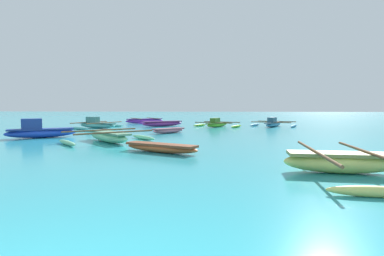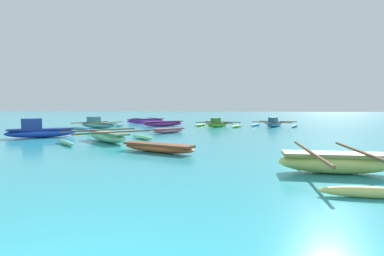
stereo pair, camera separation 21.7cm
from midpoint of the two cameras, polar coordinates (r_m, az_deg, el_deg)
moored_boat_0 at (r=24.12m, az=-17.98°, el=0.66°), size 3.53×4.33×0.86m
moored_boat_1 at (r=14.09m, az=-16.10°, el=-1.57°), size 4.17×4.19×0.53m
moored_boat_2 at (r=7.90m, az=25.71°, el=-5.90°), size 2.63×4.19×0.54m
moored_boat_3 at (r=17.42m, az=-27.37°, el=-0.51°), size 3.21×2.53×1.00m
moored_boat_4 at (r=25.30m, az=-5.85°, el=0.88°), size 3.31×2.97×0.44m
moored_boat_5 at (r=18.41m, az=-4.85°, el=-0.44°), size 1.97×2.14×0.30m
moored_boat_6 at (r=24.40m, az=4.54°, el=0.77°), size 4.04×3.38×0.74m
moored_boat_7 at (r=10.48m, az=-6.56°, el=-3.68°), size 2.95×1.74×0.31m
moored_boat_8 at (r=30.41m, az=-9.21°, el=1.35°), size 4.21×4.43×0.53m
moored_boat_9 at (r=25.53m, az=15.01°, el=0.83°), size 4.06×3.95×0.79m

